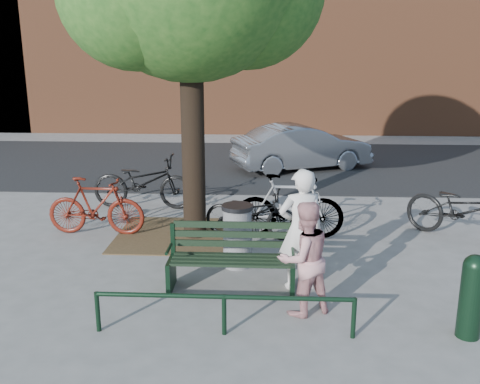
# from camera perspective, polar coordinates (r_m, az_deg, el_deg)

# --- Properties ---
(ground) EXTENTS (90.00, 90.00, 0.00)m
(ground) POSITION_cam_1_polar(r_m,az_deg,el_deg) (7.58, -0.94, -10.39)
(ground) COLOR gray
(ground) RESTS_ON ground
(dirt_pit) EXTENTS (2.40, 2.00, 0.02)m
(dirt_pit) POSITION_cam_1_polar(r_m,az_deg,el_deg) (9.71, -5.97, -4.59)
(dirt_pit) COLOR brown
(dirt_pit) RESTS_ON ground
(road) EXTENTS (40.00, 7.00, 0.01)m
(road) POSITION_cam_1_polar(r_m,az_deg,el_deg) (15.68, 1.17, 3.05)
(road) COLOR black
(road) RESTS_ON ground
(park_bench) EXTENTS (1.74, 0.54, 0.97)m
(park_bench) POSITION_cam_1_polar(r_m,az_deg,el_deg) (7.46, -0.92, -6.81)
(park_bench) COLOR black
(park_bench) RESTS_ON ground
(guard_railing) EXTENTS (3.06, 0.06, 0.51)m
(guard_railing) POSITION_cam_1_polar(r_m,az_deg,el_deg) (6.33, -1.71, -11.74)
(guard_railing) COLOR black
(guard_railing) RESTS_ON ground
(person_left) EXTENTS (0.70, 0.54, 1.71)m
(person_left) POSITION_cam_1_polar(r_m,az_deg,el_deg) (7.40, 6.49, -4.00)
(person_left) COLOR silver
(person_left) RESTS_ON ground
(person_right) EXTENTS (0.89, 0.83, 1.47)m
(person_right) POSITION_cam_1_polar(r_m,az_deg,el_deg) (6.73, 6.83, -7.06)
(person_right) COLOR tan
(person_right) RESTS_ON ground
(bollard) EXTENTS (0.27, 0.27, 1.02)m
(bollard) POSITION_cam_1_polar(r_m,az_deg,el_deg) (6.77, 23.51, -9.90)
(bollard) COLOR black
(bollard) RESTS_ON ground
(litter_bin) EXTENTS (0.48, 0.48, 0.98)m
(litter_bin) POSITION_cam_1_polar(r_m,az_deg,el_deg) (8.19, -0.29, -4.64)
(litter_bin) COLOR gray
(litter_bin) RESTS_ON ground
(bicycle_a) EXTENTS (2.17, 0.83, 1.12)m
(bicycle_a) POSITION_cam_1_polar(r_m,az_deg,el_deg) (11.36, -10.27, 1.06)
(bicycle_a) COLOR black
(bicycle_a) RESTS_ON ground
(bicycle_b) EXTENTS (1.78, 0.55, 1.06)m
(bicycle_b) POSITION_cam_1_polar(r_m,az_deg,el_deg) (9.92, -15.12, -1.46)
(bicycle_b) COLOR #52150B
(bicycle_b) RESTS_ON ground
(bicycle_c) EXTENTS (1.79, 0.95, 0.89)m
(bicycle_c) POSITION_cam_1_polar(r_m,az_deg,el_deg) (9.46, 1.24, -2.25)
(bicycle_c) COLOR black
(bicycle_c) RESTS_ON ground
(bicycle_d) EXTENTS (1.93, 0.59, 1.16)m
(bicycle_d) POSITION_cam_1_polar(r_m,az_deg,el_deg) (9.43, 5.26, -1.54)
(bicycle_d) COLOR gray
(bicycle_d) RESTS_ON ground
(bicycle_e) EXTENTS (2.03, 1.98, 1.11)m
(bicycle_e) POSITION_cam_1_polar(r_m,az_deg,el_deg) (10.02, 22.74, -1.81)
(bicycle_e) COLOR black
(bicycle_e) RESTS_ON ground
(parked_car) EXTENTS (4.03, 2.69, 1.26)m
(parked_car) POSITION_cam_1_polar(r_m,az_deg,el_deg) (14.92, 6.64, 4.77)
(parked_car) COLOR gray
(parked_car) RESTS_ON ground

